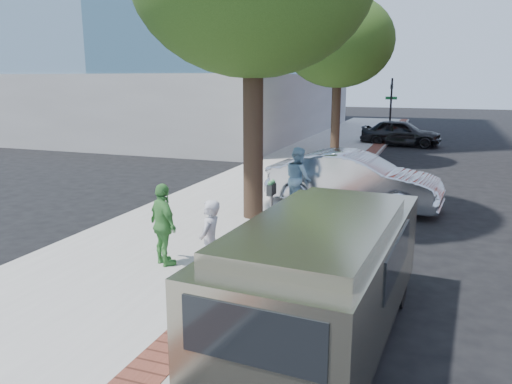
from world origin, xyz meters
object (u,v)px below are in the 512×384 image
at_px(bg_car, 401,133).
at_px(van, 327,269).
at_px(parking_meter, 271,199).
at_px(person_green, 163,225).
at_px(sedan_silver, 354,180).
at_px(person_officer, 298,178).
at_px(person_gray, 210,243).

relative_size(bg_car, van, 0.85).
height_order(parking_meter, person_green, person_green).
relative_size(parking_meter, van, 0.28).
relative_size(parking_meter, sedan_silver, 0.29).
height_order(parking_meter, sedan_silver, sedan_silver).
relative_size(person_officer, van, 0.34).
bearing_deg(van, sedan_silver, 100.16).
relative_size(person_gray, van, 0.30).
relative_size(person_green, van, 0.31).
distance_m(person_officer, sedan_silver, 1.84).
bearing_deg(person_officer, van, 160.60).
xyz_separation_m(sedan_silver, van, (0.90, -7.75, 0.21)).
bearing_deg(bg_car, sedan_silver, -176.82).
xyz_separation_m(person_gray, sedan_silver, (1.33, 7.02, -0.10)).
bearing_deg(parking_meter, person_green, -131.32).
bearing_deg(person_officer, person_gray, 141.70).
height_order(person_green, bg_car, person_green).
distance_m(parking_meter, person_gray, 2.46).
height_order(person_gray, van, van).
bearing_deg(sedan_silver, bg_car, 4.28).
height_order(person_gray, person_green, person_green).
height_order(person_green, sedan_silver, person_green).
height_order(sedan_silver, van, van).
distance_m(person_green, sedan_silver, 6.93).
bearing_deg(person_gray, sedan_silver, 167.05).
distance_m(person_officer, van, 6.88).
bearing_deg(bg_car, person_gray, 179.91).
relative_size(person_gray, person_green, 0.96).
height_order(bg_car, van, van).
bearing_deg(sedan_silver, person_gray, 174.09).
bearing_deg(van, person_officer, 112.60).
xyz_separation_m(person_officer, bg_car, (1.50, 16.32, -0.27)).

